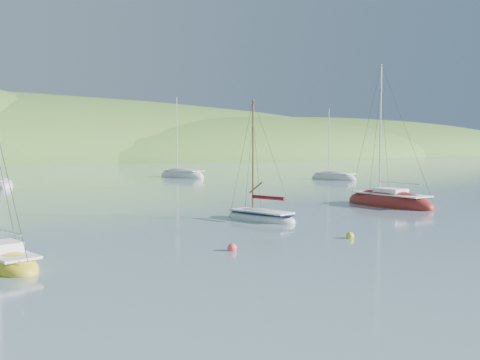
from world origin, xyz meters
TOP-DOWN VIEW (x-y plane):
  - ground at (0.00, 0.00)m, footprint 700.00×700.00m
  - daysailer_white at (0.84, 8.97)m, footprint 3.15×5.72m
  - sloop_red at (14.12, 9.71)m, footprint 2.95×8.33m
  - sailboat_yellow at (-15.51, 4.01)m, footprint 2.74×5.07m
  - distant_sloop_a at (-7.49, 48.28)m, footprint 3.05×7.06m
  - distant_sloop_b at (18.80, 53.06)m, footprint 5.13×9.71m
  - distant_sloop_d at (34.02, 36.29)m, footprint 3.59×7.97m
  - mooring_buoys at (2.14, 3.40)m, footprint 20.28×7.45m

SIDE VIEW (x-z plane):
  - ground at x=0.00m, z-range 0.00..0.00m
  - mooring_buoys at x=2.14m, z-range -0.10..0.34m
  - sailboat_yellow at x=-15.51m, z-range -3.02..3.35m
  - distant_sloop_a at x=-7.49m, z-range -4.72..5.07m
  - distant_sloop_d at x=34.02m, z-range -5.32..5.69m
  - daysailer_white at x=0.84m, z-range -3.96..4.36m
  - distant_sloop_b at x=18.80m, z-range -6.37..6.80m
  - sloop_red at x=14.12m, z-range -5.91..6.36m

